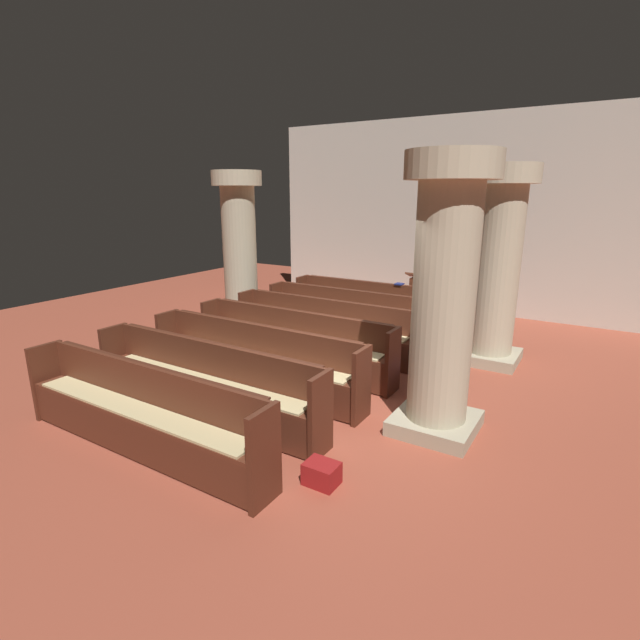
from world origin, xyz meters
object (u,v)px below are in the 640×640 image
(pew_row_0, at_px, (372,304))
(pillar_far_side, at_px, (240,247))
(pew_row_3, at_px, (292,340))
(pillar_aisle_side, at_px, (498,263))
(lectern, at_px, (416,300))
(pillar_aisle_rear, at_px, (444,295))
(kneeler_box_red, at_px, (322,474))
(pew_row_4, at_px, (254,357))
(pew_row_6, at_px, (139,409))
(pew_row_1, at_px, (350,314))
(pew_row_2, at_px, (324,326))
(hymn_book, at_px, (399,284))
(pew_row_5, at_px, (204,379))
(kneeler_box_blue, at_px, (425,380))

(pew_row_0, xyz_separation_m, pillar_far_side, (-2.56, -1.16, 1.16))
(pew_row_3, distance_m, pillar_aisle_side, 3.55)
(pillar_aisle_side, relative_size, lectern, 2.97)
(pillar_far_side, xyz_separation_m, pillar_aisle_rear, (5.16, -2.47, 0.00))
(kneeler_box_red, bearing_deg, lectern, 102.62)
(pew_row_3, bearing_deg, pillar_aisle_rear, -15.60)
(pillar_aisle_side, relative_size, pillar_aisle_rear, 1.00)
(lectern, bearing_deg, pew_row_4, -96.43)
(pillar_aisle_side, bearing_deg, pillar_aisle_rear, -90.00)
(pew_row_3, bearing_deg, pew_row_0, 90.00)
(pew_row_6, height_order, kneeler_box_red, pew_row_6)
(pew_row_1, height_order, kneeler_box_red, pew_row_1)
(pew_row_2, height_order, pillar_far_side, pillar_far_side)
(pillar_far_side, height_order, pillar_aisle_rear, same)
(hymn_book, relative_size, kneeler_box_red, 0.55)
(pew_row_5, height_order, pillar_aisle_side, pillar_aisle_side)
(kneeler_box_blue, bearing_deg, lectern, 112.57)
(pew_row_2, height_order, kneeler_box_red, pew_row_2)
(pew_row_2, bearing_deg, pew_row_6, -90.00)
(pillar_aisle_side, bearing_deg, pew_row_3, -141.13)
(lectern, relative_size, hymn_book, 5.95)
(pew_row_5, relative_size, pillar_aisle_rear, 1.10)
(pew_row_0, bearing_deg, pillar_aisle_rear, -54.37)
(pew_row_1, bearing_deg, pew_row_6, -90.00)
(pew_row_0, height_order, pillar_far_side, pillar_far_side)
(pew_row_5, height_order, pillar_aisle_rear, pillar_aisle_rear)
(pew_row_2, relative_size, pew_row_4, 1.00)
(pew_row_5, xyz_separation_m, pillar_aisle_rear, (2.61, 1.21, 1.16))
(pew_row_1, distance_m, pew_row_4, 2.91)
(pew_row_6, bearing_deg, kneeler_box_blue, 58.77)
(pew_row_2, height_order, pew_row_4, same)
(pew_row_6, bearing_deg, pillar_aisle_side, 62.52)
(pew_row_5, distance_m, pillar_aisle_side, 4.95)
(pew_row_4, xyz_separation_m, kneeler_box_red, (2.01, -1.42, -0.40))
(pew_row_3, bearing_deg, hymn_book, 80.39)
(pew_row_0, xyz_separation_m, pew_row_3, (0.00, -2.91, 0.00))
(pew_row_2, relative_size, lectern, 3.26)
(pillar_aisle_rear, relative_size, lectern, 2.97)
(lectern, height_order, kneeler_box_red, lectern)
(pillar_far_side, bearing_deg, pew_row_3, -34.34)
(pew_row_1, relative_size, pew_row_3, 1.00)
(pew_row_0, relative_size, pew_row_5, 1.00)
(pew_row_5, relative_size, kneeler_box_red, 10.66)
(pew_row_6, relative_size, hymn_book, 19.39)
(pillar_far_side, height_order, kneeler_box_red, pillar_far_side)
(pew_row_3, bearing_deg, pillar_aisle_side, 38.87)
(pew_row_4, xyz_separation_m, pillar_aisle_side, (2.61, 3.07, 1.16))
(pew_row_2, bearing_deg, pew_row_1, 90.00)
(kneeler_box_red, bearing_deg, pew_row_6, -165.51)
(pew_row_4, distance_m, pillar_aisle_side, 4.19)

